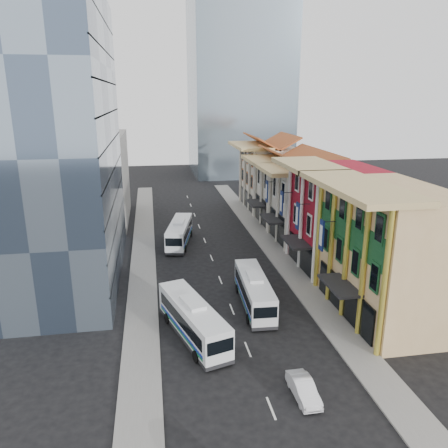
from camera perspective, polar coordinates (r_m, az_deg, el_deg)
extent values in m
plane|color=black|center=(35.87, 3.49, -16.87)|extent=(200.00, 200.00, 0.00)
cube|color=slate|center=(56.94, 6.88, -3.83)|extent=(3.00, 90.00, 0.15)
cube|color=slate|center=(54.80, -10.50, -4.82)|extent=(3.00, 90.00, 0.15)
cube|color=tan|center=(42.38, 20.86, -3.52)|extent=(8.00, 14.00, 12.00)
cube|color=maroon|center=(52.54, 14.40, 0.81)|extent=(8.00, 10.00, 12.00)
cube|color=beige|center=(61.28, 10.81, 2.28)|extent=(8.00, 9.00, 10.00)
cube|color=beige|center=(69.56, 8.27, 4.08)|extent=(8.00, 9.00, 10.00)
cube|color=beige|center=(79.32, 5.99, 6.05)|extent=(8.00, 12.00, 11.00)
cube|color=#43546B|center=(49.39, -21.50, 9.88)|extent=(12.00, 26.00, 30.00)
cube|color=gray|center=(72.83, -16.58, 5.73)|extent=(10.00, 18.00, 14.00)
imported|color=silver|center=(31.98, 10.34, -20.43)|extent=(1.44, 3.86, 1.26)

